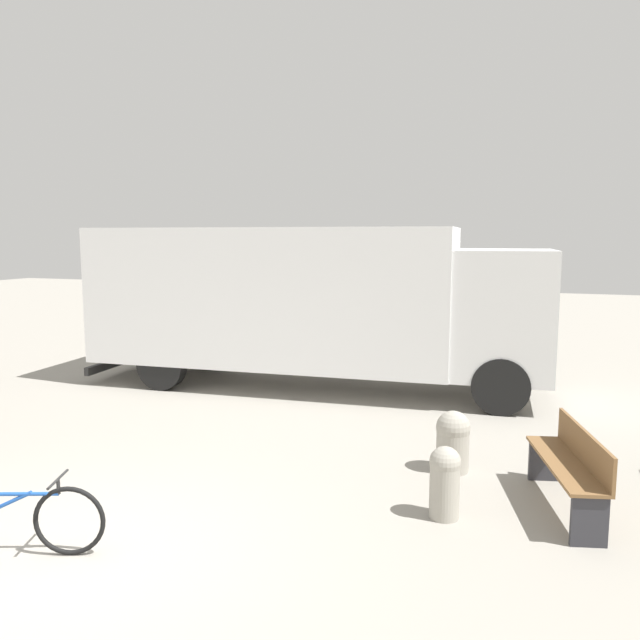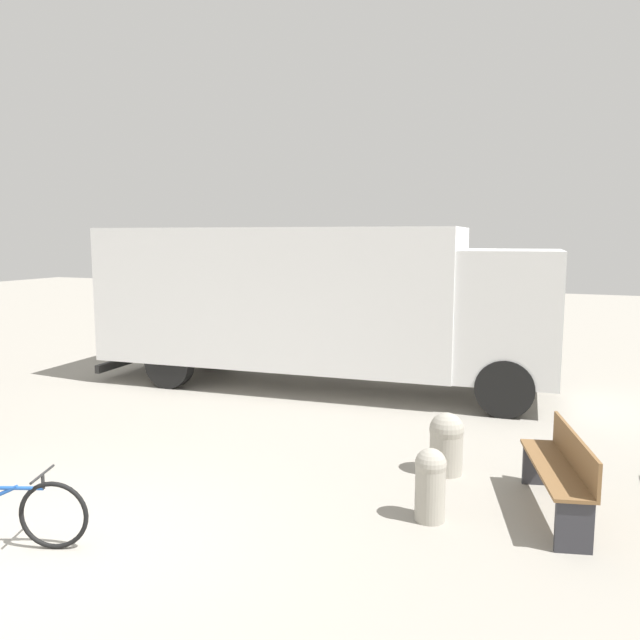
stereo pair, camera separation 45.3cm
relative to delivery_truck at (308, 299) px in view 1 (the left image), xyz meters
The scene contains 6 objects.
ground_plane 7.13m from the delivery_truck, 88.02° to the right, with size 60.00×60.00×0.00m, color gray.
delivery_truck is the anchor object (origin of this frame).
park_bench 6.32m from the delivery_truck, 42.61° to the right, with size 0.82×1.75×0.88m.
bicycle_middle 7.08m from the delivery_truck, 92.04° to the right, with size 1.63×0.70×0.74m.
bollard_near_bench 6.02m from the delivery_truck, 55.36° to the right, with size 0.32×0.32×0.76m.
bollard_far_bench 4.94m from the delivery_truck, 47.17° to the right, with size 0.42×0.42×0.76m.
Camera 1 is at (3.96, -4.10, 2.88)m, focal length 35.00 mm.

